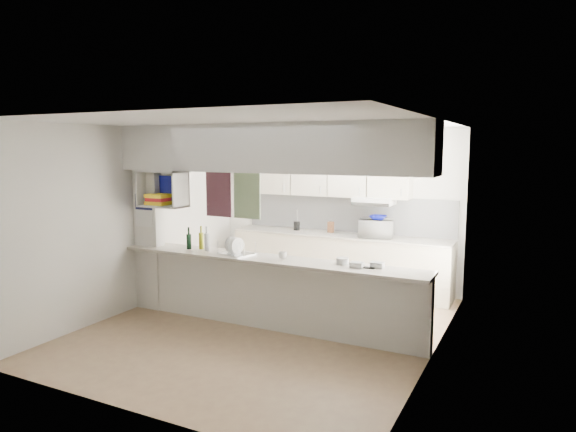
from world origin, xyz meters
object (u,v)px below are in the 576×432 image
Objects in this scene: dish_rack at (236,247)px; bowl at (378,218)px; wine_bottles at (199,241)px; microwave at (376,228)px.

bowl is at bearing 73.81° from dish_rack.
wine_bottles is at bearing -165.23° from dish_rack.
microwave is at bearing 74.96° from dish_rack.
microwave is 1.41× the size of wine_bottles.
dish_rack is 0.61m from wine_bottles.
bowl is 0.73× the size of wine_bottles.
bowl is (0.03, -0.04, 0.18)m from microwave.
dish_rack is (-1.27, -2.04, -0.05)m from microwave.
bowl reaches higher than dish_rack.
wine_bottles is (-0.61, 0.02, 0.03)m from dish_rack.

